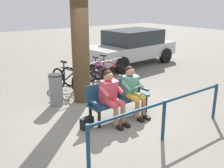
# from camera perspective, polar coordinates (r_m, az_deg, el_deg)

# --- Properties ---
(ground_plane) EXTENTS (40.00, 40.00, 0.00)m
(ground_plane) POSITION_cam_1_polar(r_m,az_deg,el_deg) (6.39, -0.00, -7.26)
(ground_plane) COLOR slate
(bench) EXTENTS (1.61, 0.53, 0.87)m
(bench) POSITION_cam_1_polar(r_m,az_deg,el_deg) (6.32, 1.17, -2.59)
(bench) COLOR navy
(bench) RESTS_ON ground
(person_reading) EXTENTS (0.50, 0.77, 1.20)m
(person_reading) POSITION_cam_1_polar(r_m,az_deg,el_deg) (6.35, 4.35, -1.02)
(person_reading) COLOR #4C8C7A
(person_reading) RESTS_ON ground
(person_companion) EXTENTS (0.50, 0.77, 1.20)m
(person_companion) POSITION_cam_1_polar(r_m,az_deg,el_deg) (5.96, -0.19, -2.25)
(person_companion) COLOR #D84C59
(person_companion) RESTS_ON ground
(handbag) EXTENTS (0.32, 0.19, 0.24)m
(handbag) POSITION_cam_1_polar(r_m,az_deg,el_deg) (5.90, -5.40, -8.26)
(handbag) COLOR black
(handbag) RESTS_ON ground
(tree_trunk) EXTENTS (0.47, 0.47, 3.38)m
(tree_trunk) POSITION_cam_1_polar(r_m,az_deg,el_deg) (7.09, -6.82, 9.36)
(tree_trunk) COLOR #4C3823
(tree_trunk) RESTS_ON ground
(litter_bin) EXTENTS (0.36, 0.36, 0.85)m
(litter_bin) POSITION_cam_1_polar(r_m,az_deg,el_deg) (7.16, -11.92, -1.23)
(litter_bin) COLOR slate
(litter_bin) RESTS_ON ground
(bicycle_purple) EXTENTS (0.57, 1.64, 0.94)m
(bicycle_purple) POSITION_cam_1_polar(r_m,az_deg,el_deg) (9.00, -0.91, 2.58)
(bicycle_purple) COLOR black
(bicycle_purple) RESTS_ON ground
(bicycle_green) EXTENTS (0.48, 1.68, 0.94)m
(bicycle_green) POSITION_cam_1_polar(r_m,az_deg,el_deg) (8.70, -2.91, 2.03)
(bicycle_green) COLOR black
(bicycle_green) RESTS_ON ground
(bicycle_silver) EXTENTS (0.73, 1.58, 0.94)m
(bicycle_silver) POSITION_cam_1_polar(r_m,az_deg,el_deg) (8.35, -6.48, 1.28)
(bicycle_silver) COLOR black
(bicycle_silver) RESTS_ON ground
(bicycle_orange) EXTENTS (0.48, 1.67, 0.94)m
(bicycle_orange) POSITION_cam_1_polar(r_m,az_deg,el_deg) (8.16, -9.37, 0.75)
(bicycle_orange) COLOR black
(bicycle_orange) RESTS_ON ground
(railing_fence) EXTENTS (3.54, 0.07, 0.85)m
(railing_fence) POSITION_cam_1_polar(r_m,az_deg,el_deg) (5.29, 11.09, -5.90)
(railing_fence) COLOR navy
(railing_fence) RESTS_ON ground
(parked_car) EXTENTS (4.36, 2.34, 1.47)m
(parked_car) POSITION_cam_1_polar(r_m,az_deg,el_deg) (11.69, 4.10, 8.09)
(parked_car) COLOR silver
(parked_car) RESTS_ON ground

